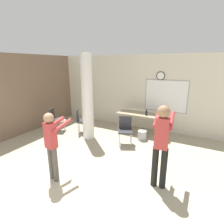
{
  "coord_description": "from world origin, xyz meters",
  "views": [
    {
      "loc": [
        2.19,
        -1.36,
        2.46
      ],
      "look_at": [
        -0.02,
        2.82,
        1.15
      ],
      "focal_mm": 28.0,
      "sensor_mm": 36.0,
      "label": 1
    }
  ],
  "objects_px": {
    "folding_table": "(142,115)",
    "person_playing_front": "(52,141)",
    "chair_by_left_wall": "(56,118)",
    "chair_near_pillar": "(81,119)",
    "chair_table_front": "(125,129)",
    "person_playing_side": "(161,141)",
    "bottle_on_table": "(146,113)"
  },
  "relations": [
    {
      "from": "folding_table",
      "to": "chair_table_front",
      "type": "relative_size",
      "value": 2.06
    },
    {
      "from": "bottle_on_table",
      "to": "chair_by_left_wall",
      "type": "height_order",
      "value": "bottle_on_table"
    },
    {
      "from": "chair_table_front",
      "to": "person_playing_side",
      "type": "xyz_separation_m",
      "value": [
        1.41,
        -1.49,
        0.51
      ]
    },
    {
      "from": "folding_table",
      "to": "person_playing_front",
      "type": "height_order",
      "value": "person_playing_front"
    },
    {
      "from": "person_playing_front",
      "to": "bottle_on_table",
      "type": "bearing_deg",
      "value": 73.61
    },
    {
      "from": "bottle_on_table",
      "to": "chair_table_front",
      "type": "xyz_separation_m",
      "value": [
        -0.34,
        -1.03,
        -0.3
      ]
    },
    {
      "from": "chair_table_front",
      "to": "person_playing_front",
      "type": "relative_size",
      "value": 0.57
    },
    {
      "from": "chair_by_left_wall",
      "to": "chair_table_front",
      "type": "height_order",
      "value": "same"
    },
    {
      "from": "chair_near_pillar",
      "to": "person_playing_front",
      "type": "relative_size",
      "value": 0.57
    },
    {
      "from": "bottle_on_table",
      "to": "chair_near_pillar",
      "type": "height_order",
      "value": "bottle_on_table"
    },
    {
      "from": "person_playing_side",
      "to": "chair_by_left_wall",
      "type": "bearing_deg",
      "value": 162.59
    },
    {
      "from": "bottle_on_table",
      "to": "chair_by_left_wall",
      "type": "xyz_separation_m",
      "value": [
        -3.1,
        -1.21,
        -0.3
      ]
    },
    {
      "from": "folding_table",
      "to": "chair_table_front",
      "type": "distance_m",
      "value": 1.16
    },
    {
      "from": "chair_table_front",
      "to": "person_playing_side",
      "type": "height_order",
      "value": "person_playing_side"
    },
    {
      "from": "chair_near_pillar",
      "to": "person_playing_side",
      "type": "relative_size",
      "value": 0.5
    },
    {
      "from": "chair_table_front",
      "to": "person_playing_side",
      "type": "bearing_deg",
      "value": -46.56
    },
    {
      "from": "folding_table",
      "to": "bottle_on_table",
      "type": "bearing_deg",
      "value": -30.41
    },
    {
      "from": "chair_near_pillar",
      "to": "bottle_on_table",
      "type": "bearing_deg",
      "value": 22.74
    },
    {
      "from": "chair_by_left_wall",
      "to": "chair_near_pillar",
      "type": "relative_size",
      "value": 1.0
    },
    {
      "from": "chair_by_left_wall",
      "to": "chair_near_pillar",
      "type": "height_order",
      "value": "same"
    },
    {
      "from": "chair_table_front",
      "to": "person_playing_side",
      "type": "distance_m",
      "value": 2.12
    },
    {
      "from": "chair_near_pillar",
      "to": "person_playing_front",
      "type": "bearing_deg",
      "value": -64.83
    },
    {
      "from": "chair_near_pillar",
      "to": "folding_table",
      "type": "bearing_deg",
      "value": 27.32
    },
    {
      "from": "folding_table",
      "to": "person_playing_front",
      "type": "distance_m",
      "value": 3.58
    },
    {
      "from": "chair_by_left_wall",
      "to": "chair_table_front",
      "type": "xyz_separation_m",
      "value": [
        2.76,
        0.19,
        0.0
      ]
    },
    {
      "from": "person_playing_side",
      "to": "chair_near_pillar",
      "type": "bearing_deg",
      "value": 153.3
    },
    {
      "from": "chair_by_left_wall",
      "to": "person_playing_front",
      "type": "bearing_deg",
      "value": -45.58
    },
    {
      "from": "person_playing_side",
      "to": "person_playing_front",
      "type": "xyz_separation_m",
      "value": [
        -2.06,
        -0.85,
        -0.12
      ]
    },
    {
      "from": "folding_table",
      "to": "chair_table_front",
      "type": "xyz_separation_m",
      "value": [
        -0.15,
        -1.14,
        -0.16
      ]
    },
    {
      "from": "bottle_on_table",
      "to": "chair_by_left_wall",
      "type": "relative_size",
      "value": 0.26
    },
    {
      "from": "bottle_on_table",
      "to": "chair_near_pillar",
      "type": "relative_size",
      "value": 0.26
    },
    {
      "from": "chair_by_left_wall",
      "to": "chair_table_front",
      "type": "relative_size",
      "value": 1.0
    }
  ]
}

